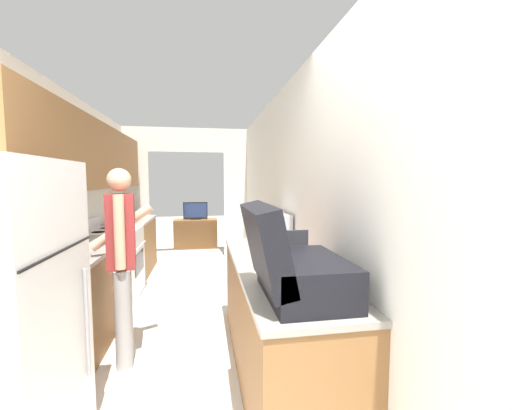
% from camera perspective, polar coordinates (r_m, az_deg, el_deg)
% --- Properties ---
extents(wall_left, '(0.38, 7.38, 2.50)m').
position_cam_1_polar(wall_left, '(3.75, -31.63, 3.66)').
color(wall_left, silver).
rests_on(wall_left, ground_plane).
extents(wall_right, '(0.06, 7.38, 2.50)m').
position_cam_1_polar(wall_right, '(3.17, 6.52, -0.41)').
color(wall_right, silver).
rests_on(wall_right, ground_plane).
extents(wall_far_with_doorway, '(2.71, 0.06, 2.50)m').
position_cam_1_polar(wall_far_with_doorway, '(6.16, -12.43, 3.54)').
color(wall_far_with_doorway, silver).
rests_on(wall_far_with_doorway, ground_plane).
extents(counter_left, '(0.62, 3.84, 0.88)m').
position_cam_1_polar(counter_left, '(4.24, -25.57, -10.62)').
color(counter_left, brown).
rests_on(counter_left, ground_plane).
extents(counter_right, '(0.62, 2.14, 0.88)m').
position_cam_1_polar(counter_right, '(2.63, 3.52, -19.78)').
color(counter_right, brown).
rests_on(counter_right, ground_plane).
extents(range_oven, '(0.66, 0.76, 1.02)m').
position_cam_1_polar(range_oven, '(4.52, -24.39, -9.56)').
color(range_oven, white).
rests_on(range_oven, ground_plane).
extents(person, '(0.52, 0.42, 1.62)m').
position_cam_1_polar(person, '(2.82, -23.19, -9.30)').
color(person, '#9E9E9E').
rests_on(person, ground_plane).
extents(suitcase, '(0.53, 0.64, 0.52)m').
position_cam_1_polar(suitcase, '(1.75, 6.35, -10.86)').
color(suitcase, black).
rests_on(suitcase, counter_right).
extents(microwave, '(0.36, 0.45, 0.31)m').
position_cam_1_polar(microwave, '(3.14, 2.50, -4.34)').
color(microwave, '#B7B7BC').
rests_on(microwave, counter_right).
extents(book_stack, '(0.21, 0.30, 0.07)m').
position_cam_1_polar(book_stack, '(2.51, 3.14, -9.38)').
color(book_stack, '#C67028').
rests_on(book_stack, counter_right).
extents(tv_cabinet, '(0.94, 0.42, 0.64)m').
position_cam_1_polar(tv_cabinet, '(7.16, -10.88, -5.10)').
color(tv_cabinet, brown).
rests_on(tv_cabinet, ground_plane).
extents(television, '(0.53, 0.16, 0.38)m').
position_cam_1_polar(television, '(7.05, -10.95, -1.07)').
color(television, black).
rests_on(television, tv_cabinet).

